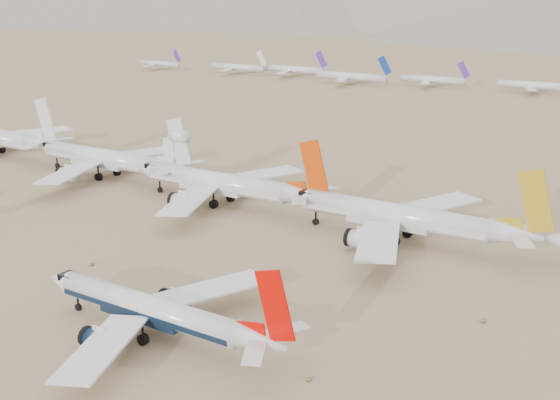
# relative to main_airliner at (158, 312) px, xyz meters

# --- Properties ---
(ground) EXTENTS (7000.00, 7000.00, 0.00)m
(ground) POSITION_rel_main_airliner_xyz_m (0.06, 0.24, -4.23)
(ground) COLOR #896F4F
(ground) RESTS_ON ground
(main_airliner) EXTENTS (43.61, 42.59, 15.39)m
(main_airliner) POSITION_rel_main_airliner_xyz_m (0.00, 0.00, 0.00)
(main_airliner) COLOR silver
(main_airliner) RESTS_ON ground
(row2_gold_tail) EXTENTS (53.00, 51.83, 18.87)m
(row2_gold_tail) POSITION_rel_main_airliner_xyz_m (13.27, 58.32, 1.05)
(row2_gold_tail) COLOR silver
(row2_gold_tail) RESTS_ON ground
(row2_orange_tail) EXTENTS (52.68, 51.53, 18.79)m
(row2_orange_tail) POSITION_rel_main_airliner_xyz_m (-33.43, 59.30, 1.04)
(row2_orange_tail) COLOR silver
(row2_orange_tail) RESTS_ON ground
(row2_white_trijet) EXTENTS (54.60, 53.36, 19.35)m
(row2_white_trijet) POSITION_rel_main_airliner_xyz_m (-74.87, 62.55, 1.37)
(row2_white_trijet) COLOR silver
(row2_white_trijet) RESTS_ON ground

